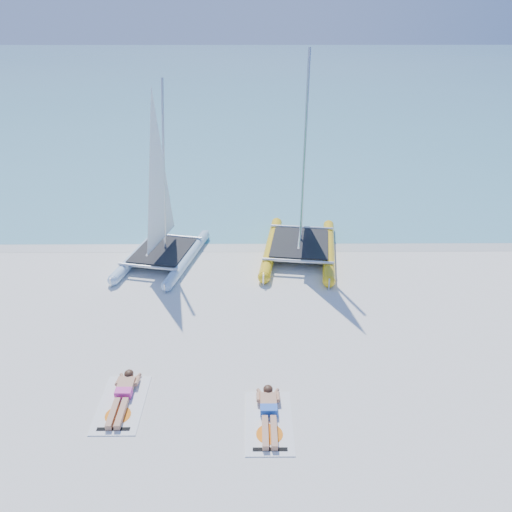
{
  "coord_description": "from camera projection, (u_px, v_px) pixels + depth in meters",
  "views": [
    {
      "loc": [
        -0.03,
        -11.46,
        7.92
      ],
      "look_at": [
        0.05,
        1.2,
        1.63
      ],
      "focal_mm": 35.0,
      "sensor_mm": 36.0,
      "label": 1
    }
  ],
  "objects": [
    {
      "name": "wet_sand_strip",
      "position": [
        254.0,
        244.0,
        18.71
      ],
      "size": [
        140.0,
        1.4,
        0.01
      ],
      "primitive_type": "cube",
      "color": "silver",
      "rests_on": "ground"
    },
    {
      "name": "towel_a",
      "position": [
        122.0,
        404.0,
        11.12
      ],
      "size": [
        1.0,
        1.85,
        0.02
      ],
      "primitive_type": "cube",
      "color": "white",
      "rests_on": "ground"
    },
    {
      "name": "sunbather_a",
      "position": [
        123.0,
        394.0,
        11.24
      ],
      "size": [
        0.37,
        1.73,
        0.26
      ],
      "color": "tan",
      "rests_on": "towel_a"
    },
    {
      "name": "towel_b",
      "position": [
        269.0,
        422.0,
        10.64
      ],
      "size": [
        1.0,
        1.85,
        0.02
      ],
      "primitive_type": "cube",
      "color": "white",
      "rests_on": "ground"
    },
    {
      "name": "catamaran_blue",
      "position": [
        160.0,
        210.0,
        16.78
      ],
      "size": [
        3.06,
        4.87,
        6.16
      ],
      "rotation": [
        0.0,
        0.0,
        -0.21
      ],
      "color": "#B6DDF0",
      "rests_on": "ground"
    },
    {
      "name": "sea",
      "position": [
        253.0,
        71.0,
        70.2
      ],
      "size": [
        140.0,
        115.0,
        0.01
      ],
      "primitive_type": "cube",
      "color": "#7ABDCC",
      "rests_on": "ground"
    },
    {
      "name": "ground",
      "position": [
        254.0,
        328.0,
        13.79
      ],
      "size": [
        140.0,
        140.0,
        0.0
      ],
      "primitive_type": "plane",
      "color": "silver",
      "rests_on": "ground"
    },
    {
      "name": "catamaran_yellow",
      "position": [
        303.0,
        190.0,
        17.45
      ],
      "size": [
        3.13,
        5.65,
        7.04
      ],
      "rotation": [
        0.0,
        0.0,
        -0.13
      ],
      "color": "yellow",
      "rests_on": "ground"
    },
    {
      "name": "sunbather_b",
      "position": [
        269.0,
        412.0,
        10.76
      ],
      "size": [
        0.37,
        1.73,
        0.26
      ],
      "color": "tan",
      "rests_on": "towel_b"
    }
  ]
}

